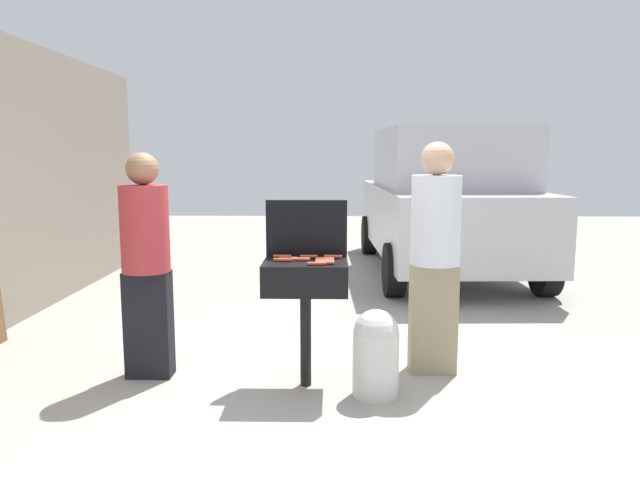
{
  "coord_description": "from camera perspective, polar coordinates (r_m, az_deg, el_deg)",
  "views": [
    {
      "loc": [
        0.18,
        -4.17,
        1.67
      ],
      "look_at": [
        0.09,
        0.45,
        1.0
      ],
      "focal_mm": 33.11,
      "sensor_mm": 36.0,
      "label": 1
    }
  ],
  "objects": [
    {
      "name": "ground_plane",
      "position": [
        4.5,
        -1.35,
        -13.55
      ],
      "size": [
        24.0,
        24.0,
        0.0
      ],
      "primitive_type": "plane",
      "color": "#9E998E"
    },
    {
      "name": "bbq_grill",
      "position": [
        4.22,
        -1.36,
        -3.99
      ],
      "size": [
        0.6,
        0.44,
        0.92
      ],
      "color": "black",
      "rests_on": "ground"
    },
    {
      "name": "grill_lid_open",
      "position": [
        4.37,
        -1.25,
        1.14
      ],
      "size": [
        0.6,
        0.05,
        0.42
      ],
      "primitive_type": "cube",
      "color": "black",
      "rests_on": "bbq_grill"
    },
    {
      "name": "hot_dog_0",
      "position": [
        4.31,
        1.27,
        -1.61
      ],
      "size": [
        0.13,
        0.03,
        0.03
      ],
      "primitive_type": "cylinder",
      "rotation": [
        0.0,
        1.57,
        -0.06
      ],
      "color": "#B74C33",
      "rests_on": "bbq_grill"
    },
    {
      "name": "hot_dog_1",
      "position": [
        4.33,
        -3.67,
        -1.59
      ],
      "size": [
        0.13,
        0.03,
        0.03
      ],
      "primitive_type": "cylinder",
      "rotation": [
        0.0,
        1.57,
        -0.01
      ],
      "color": "#AD4228",
      "rests_on": "bbq_grill"
    },
    {
      "name": "hot_dog_2",
      "position": [
        4.2,
        -1.87,
        -1.87
      ],
      "size": [
        0.13,
        0.03,
        0.03
      ],
      "primitive_type": "cylinder",
      "rotation": [
        0.0,
        1.57,
        -0.03
      ],
      "color": "#C6593D",
      "rests_on": "bbq_grill"
    },
    {
      "name": "hot_dog_3",
      "position": [
        4.15,
        0.46,
        -1.99
      ],
      "size": [
        0.13,
        0.04,
        0.03
      ],
      "primitive_type": "cylinder",
      "rotation": [
        0.0,
        1.57,
        0.08
      ],
      "color": "#AD4228",
      "rests_on": "bbq_grill"
    },
    {
      "name": "hot_dog_4",
      "position": [
        4.03,
        -0.32,
        -2.31
      ],
      "size": [
        0.13,
        0.03,
        0.03
      ],
      "primitive_type": "cylinder",
      "rotation": [
        0.0,
        1.57,
        0.06
      ],
      "color": "#AD4228",
      "rests_on": "bbq_grill"
    },
    {
      "name": "hot_dog_5",
      "position": [
        4.24,
        -3.07,
        -1.79
      ],
      "size": [
        0.13,
        0.04,
        0.03
      ],
      "primitive_type": "cylinder",
      "rotation": [
        0.0,
        1.57,
        0.07
      ],
      "color": "#AD4228",
      "rests_on": "bbq_grill"
    },
    {
      "name": "hot_dog_6",
      "position": [
        4.1,
        0.46,
        -2.11
      ],
      "size": [
        0.13,
        0.03,
        0.03
      ],
      "primitive_type": "cylinder",
      "rotation": [
        0.0,
        1.57,
        0.07
      ],
      "color": "#C6593D",
      "rests_on": "bbq_grill"
    },
    {
      "name": "hot_dog_7",
      "position": [
        4.21,
        0.49,
        -1.84
      ],
      "size": [
        0.13,
        0.04,
        0.03
      ],
      "primitive_type": "cylinder",
      "rotation": [
        0.0,
        1.57,
        -0.08
      ],
      "color": "#AD4228",
      "rests_on": "bbq_grill"
    },
    {
      "name": "hot_dog_8",
      "position": [
        4.18,
        -3.61,
        -1.94
      ],
      "size": [
        0.13,
        0.04,
        0.03
      ],
      "primitive_type": "cylinder",
      "rotation": [
        0.0,
        1.57,
        -0.1
      ],
      "color": "#AD4228",
      "rests_on": "bbq_grill"
    },
    {
      "name": "hot_dog_9",
      "position": [
        4.06,
        0.48,
        -2.23
      ],
      "size": [
        0.13,
        0.03,
        0.03
      ],
      "primitive_type": "cylinder",
      "rotation": [
        0.0,
        1.57,
        0.04
      ],
      "color": "#AD4228",
      "rests_on": "bbq_grill"
    },
    {
      "name": "hot_dog_10",
      "position": [
        4.31,
        -1.1,
        -1.61
      ],
      "size": [
        0.13,
        0.03,
        0.03
      ],
      "primitive_type": "cylinder",
      "rotation": [
        0.0,
        1.57,
        -0.01
      ],
      "color": "#AD4228",
      "rests_on": "bbq_grill"
    },
    {
      "name": "propane_tank",
      "position": [
        4.17,
        5.41,
        -10.67
      ],
      "size": [
        0.32,
        0.32,
        0.62
      ],
      "color": "silver",
      "rests_on": "ground"
    },
    {
      "name": "person_left",
      "position": [
        4.55,
        -16.47,
        -1.63
      ],
      "size": [
        0.35,
        0.35,
        1.69
      ],
      "rotation": [
        0.0,
        0.0,
        0.28
      ],
      "color": "black",
      "rests_on": "ground"
    },
    {
      "name": "person_right",
      "position": [
        4.54,
        11.04,
        -0.93
      ],
      "size": [
        0.37,
        0.37,
        1.76
      ],
      "rotation": [
        0.0,
        0.0,
        2.91
      ],
      "color": "gray",
      "rests_on": "ground"
    },
    {
      "name": "parked_minivan",
      "position": [
        8.56,
        11.9,
        3.75
      ],
      "size": [
        2.14,
        4.46,
        2.02
      ],
      "rotation": [
        0.0,
        0.0,
        3.17
      ],
      "color": "#B7B7BC",
      "rests_on": "ground"
    }
  ]
}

